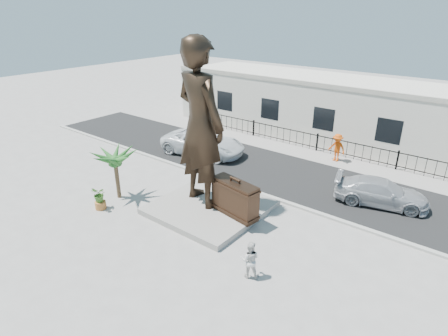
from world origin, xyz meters
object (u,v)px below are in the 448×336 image
object	(u,v)px
statue	(200,124)
tourist	(250,260)
suitcase	(235,198)
car_white	(203,143)

from	to	relation	value
statue	tourist	distance (m)	7.03
statue	suitcase	world-z (taller)	statue
tourist	car_white	world-z (taller)	car_white
suitcase	tourist	world-z (taller)	suitcase
statue	tourist	size ratio (longest dim) A/B	5.33
tourist	car_white	size ratio (longest dim) A/B	0.26
suitcase	car_white	bearing A→B (deg)	150.19
suitcase	car_white	xyz separation A→B (m)	(-7.07, 5.76, -0.34)
tourist	suitcase	bearing A→B (deg)	-76.40
car_white	tourist	bearing A→B (deg)	-142.39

